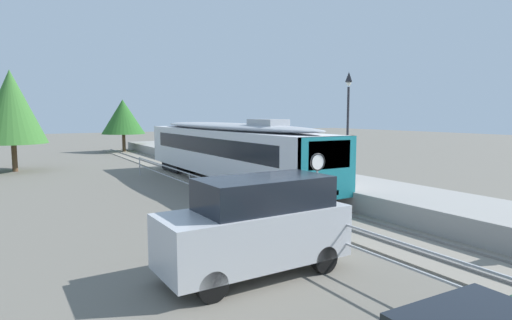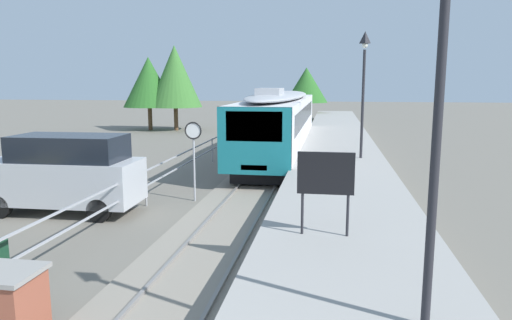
% 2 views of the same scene
% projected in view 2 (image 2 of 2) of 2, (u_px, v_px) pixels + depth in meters
% --- Properties ---
extents(ground_plane, '(160.00, 160.00, 0.00)m').
position_uv_depth(ground_plane, '(222.00, 159.00, 25.61)').
color(ground_plane, '#6B665B').
extents(track_rails, '(3.20, 60.00, 0.14)m').
position_uv_depth(track_rails, '(277.00, 160.00, 25.13)').
color(track_rails, gray).
rests_on(track_rails, ground).
extents(commuter_train, '(2.82, 18.31, 3.74)m').
position_uv_depth(commuter_train, '(280.00, 119.00, 26.24)').
color(commuter_train, silver).
rests_on(commuter_train, track_rails).
extents(station_platform, '(3.90, 60.00, 0.90)m').
position_uv_depth(station_platform, '(338.00, 154.00, 24.56)').
color(station_platform, '#999691').
rests_on(station_platform, ground).
extents(platform_lamp_near_end, '(0.34, 0.34, 5.35)m').
position_uv_depth(platform_lamp_near_end, '(443.00, 42.00, 5.70)').
color(platform_lamp_near_end, '#232328').
rests_on(platform_lamp_near_end, station_platform).
extents(platform_lamp_mid_platform, '(0.34, 0.34, 5.35)m').
position_uv_depth(platform_lamp_mid_platform, '(364.00, 71.00, 19.74)').
color(platform_lamp_mid_platform, '#232328').
rests_on(platform_lamp_mid_platform, station_platform).
extents(platform_notice_board, '(1.20, 0.08, 1.80)m').
position_uv_depth(platform_notice_board, '(326.00, 176.00, 9.87)').
color(platform_notice_board, '#232328').
rests_on(platform_notice_board, station_platform).
extents(speed_limit_sign, '(0.61, 0.10, 2.81)m').
position_uv_depth(speed_limit_sign, '(193.00, 141.00, 16.21)').
color(speed_limit_sign, '#9EA0A5').
rests_on(speed_limit_sign, ground).
extents(brick_utility_cabinet, '(1.21, 0.99, 1.13)m').
position_uv_depth(brick_utility_cabinet, '(3.00, 303.00, 7.67)').
color(brick_utility_cabinet, brown).
rests_on(brick_utility_cabinet, ground).
extents(carpark_fence, '(0.06, 36.06, 1.25)m').
position_uv_depth(carpark_fence, '(146.00, 180.00, 15.76)').
color(carpark_fence, '#9EA0A5').
rests_on(carpark_fence, ground).
extents(parked_van_silver, '(4.94, 2.05, 2.51)m').
position_uv_depth(parked_van_silver, '(64.00, 173.00, 14.89)').
color(parked_van_silver, '#B7BABF').
rests_on(parked_van_silver, ground).
extents(tree_behind_carpark, '(4.62, 4.62, 5.75)m').
position_uv_depth(tree_behind_carpark, '(306.00, 85.00, 50.59)').
color(tree_behind_carpark, brown).
rests_on(tree_behind_carpark, ground).
extents(tree_behind_station_far, '(4.45, 4.45, 6.32)m').
position_uv_depth(tree_behind_station_far, '(149.00, 82.00, 40.47)').
color(tree_behind_station_far, brown).
rests_on(tree_behind_station_far, ground).
extents(tree_distant_left, '(4.61, 4.61, 7.29)m').
position_uv_depth(tree_distant_left, '(175.00, 76.00, 40.22)').
color(tree_distant_left, brown).
rests_on(tree_distant_left, ground).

